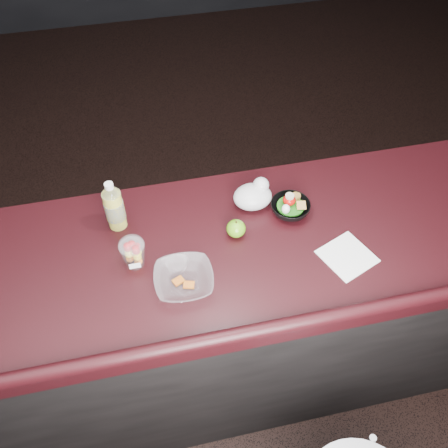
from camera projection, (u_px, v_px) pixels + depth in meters
The scene contains 10 objects.
ground at pixel (224, 433), 2.31m from camera, with size 8.00×8.00×0.00m, color black.
room_shell at pixel (225, 107), 0.92m from camera, with size 8.00×8.00×8.00m.
counter at pixel (209, 322), 2.12m from camera, with size 4.06×0.71×1.02m.
lemonade_bottle at pixel (114, 208), 1.74m from camera, with size 0.07×0.07×0.21m.
fruit_cup at pixel (133, 252), 1.64m from camera, with size 0.09×0.09×0.12m.
green_apple at pixel (236, 229), 1.75m from camera, with size 0.07×0.07×0.07m.
plastic_bag at pixel (254, 195), 1.84m from camera, with size 0.14×0.12×0.11m.
snack_bowl at pixel (290, 207), 1.82m from camera, with size 0.17×0.17×0.08m.
takeout_bowl at pixel (184, 280), 1.62m from camera, with size 0.20×0.20×0.05m.
paper_napkin at pixel (347, 256), 1.71m from camera, with size 0.16×0.16×0.00m, color white.
Camera 1 is at (-0.17, -0.75, 2.39)m, focal length 40.00 mm.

